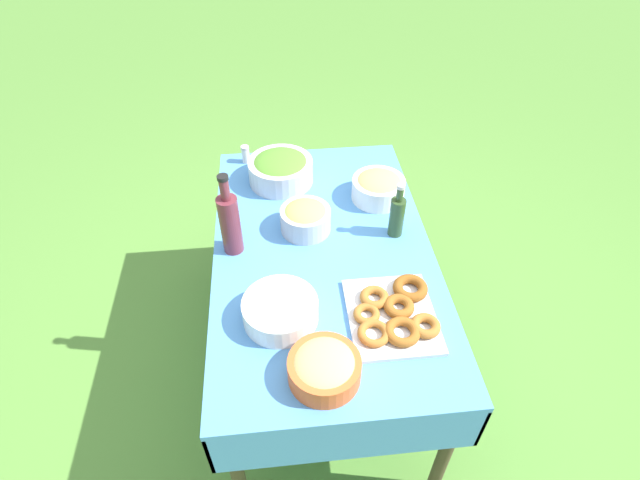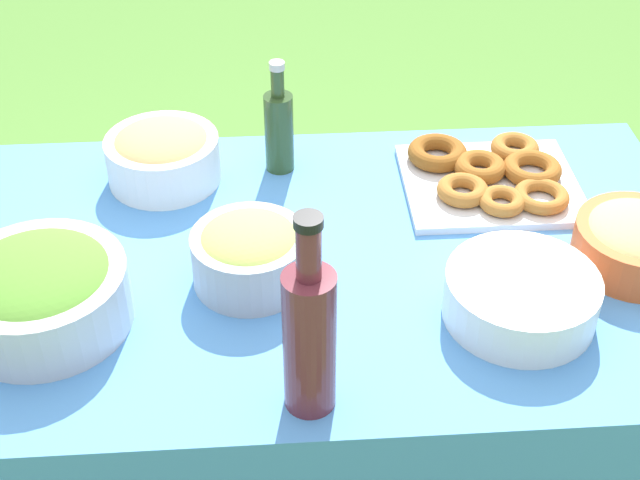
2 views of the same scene
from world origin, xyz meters
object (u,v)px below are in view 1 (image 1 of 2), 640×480
object	(u,v)px
plate_stack	(280,310)
olive_oil_bottle	(397,215)
pasta_bowl	(324,367)
fruit_bowl	(305,218)
bread_bowl	(378,187)
salad_bowl	(281,169)
donut_platter	(394,313)
wine_bottle	(230,222)

from	to	relation	value
plate_stack	olive_oil_bottle	distance (m)	0.63
pasta_bowl	fruit_bowl	size ratio (longest dim) A/B	1.11
pasta_bowl	bread_bowl	world-z (taller)	bread_bowl
fruit_bowl	plate_stack	bearing A→B (deg)	164.75
olive_oil_bottle	plate_stack	bearing A→B (deg)	128.89
pasta_bowl	bread_bowl	distance (m)	0.94
plate_stack	fruit_bowl	distance (m)	0.47
pasta_bowl	olive_oil_bottle	bearing A→B (deg)	-29.64
salad_bowl	plate_stack	size ratio (longest dim) A/B	1.13
donut_platter	olive_oil_bottle	xyz separation A→B (m)	(0.43, -0.10, 0.07)
pasta_bowl	plate_stack	bearing A→B (deg)	26.94
bread_bowl	fruit_bowl	distance (m)	0.38
pasta_bowl	bread_bowl	xyz separation A→B (m)	(0.88, -0.34, 0.01)
plate_stack	wine_bottle	distance (m)	0.42
pasta_bowl	wine_bottle	bearing A→B (deg)	25.65
wine_bottle	pasta_bowl	bearing A→B (deg)	-154.35
wine_bottle	fruit_bowl	world-z (taller)	wine_bottle
donut_platter	wine_bottle	distance (m)	0.70
bread_bowl	wine_bottle	bearing A→B (deg)	112.84
olive_oil_bottle	fruit_bowl	world-z (taller)	olive_oil_bottle
salad_bowl	wine_bottle	world-z (taller)	wine_bottle
salad_bowl	plate_stack	xyz separation A→B (m)	(-0.80, 0.04, -0.03)
donut_platter	bread_bowl	world-z (taller)	bread_bowl
pasta_bowl	plate_stack	world-z (taller)	pasta_bowl
wine_bottle	bread_bowl	distance (m)	0.69
wine_bottle	bread_bowl	size ratio (longest dim) A/B	1.53
donut_platter	fruit_bowl	world-z (taller)	fruit_bowl
salad_bowl	fruit_bowl	size ratio (longest dim) A/B	1.43
plate_stack	bread_bowl	world-z (taller)	bread_bowl
salad_bowl	fruit_bowl	bearing A→B (deg)	-166.26
salad_bowl	wine_bottle	distance (m)	0.49
olive_oil_bottle	salad_bowl	bearing A→B (deg)	47.38
plate_stack	fruit_bowl	bearing A→B (deg)	-15.25
fruit_bowl	salad_bowl	bearing A→B (deg)	13.74
pasta_bowl	donut_platter	xyz separation A→B (m)	(0.21, -0.27, -0.03)
plate_stack	fruit_bowl	size ratio (longest dim) A/B	1.26
olive_oil_bottle	pasta_bowl	bearing A→B (deg)	150.36
olive_oil_bottle	wine_bottle	world-z (taller)	wine_bottle
salad_bowl	wine_bottle	size ratio (longest dim) A/B	0.83
olive_oil_bottle	wine_bottle	bearing A→B (deg)	92.20
fruit_bowl	bread_bowl	bearing A→B (deg)	-62.33
pasta_bowl	wine_bottle	size ratio (longest dim) A/B	0.64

